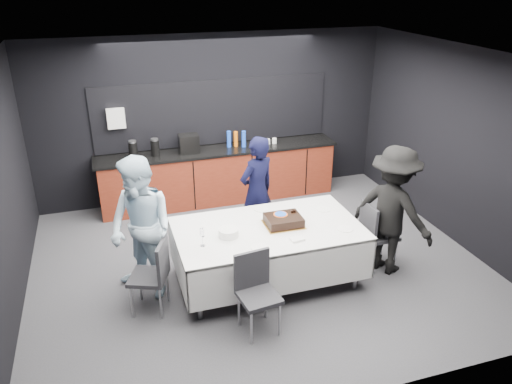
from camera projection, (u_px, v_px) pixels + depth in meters
ground at (258, 264)px, 6.89m from camera, size 6.00×6.00×0.00m
room_shell at (258, 135)px, 6.13m from camera, size 6.04×5.04×2.82m
kitchenette at (218, 171)px, 8.59m from camera, size 4.10×0.64×2.05m
party_table at (268, 237)px, 6.28m from camera, size 2.32×1.32×0.78m
cake_assembly at (284, 220)px, 6.26m from camera, size 0.48×0.40×0.16m
plate_stack at (229, 233)px, 6.00m from camera, size 0.24×0.24×0.10m
loose_plate_near at (259, 247)px, 5.77m from camera, size 0.20×0.20×0.01m
loose_plate_right_a at (323, 209)px, 6.68m from camera, size 0.19×0.19×0.01m
loose_plate_right_b at (345, 229)px, 6.19m from camera, size 0.20×0.20×0.01m
loose_plate_far at (261, 209)px, 6.69m from camera, size 0.20×0.20×0.01m
fork_pile at (297, 239)px, 5.93m from camera, size 0.17×0.12×0.03m
champagne_flute at (202, 234)px, 5.75m from camera, size 0.06×0.06×0.22m
chair_left at (155, 271)px, 5.77m from camera, size 0.55×0.55×0.92m
chair_right at (375, 230)px, 6.67m from camera, size 0.42×0.42×0.92m
chair_near at (256, 287)px, 5.49m from camera, size 0.47×0.47×0.92m
person_center at (257, 192)px, 7.10m from camera, size 0.71×0.61×1.65m
person_left at (142, 229)px, 5.94m from camera, size 1.06×1.10×1.79m
person_right at (393, 211)px, 6.45m from camera, size 1.11×1.30×1.74m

